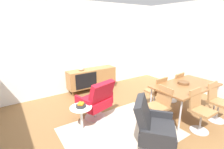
{
  "coord_description": "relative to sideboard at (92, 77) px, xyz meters",
  "views": [
    {
      "loc": [
        -1.96,
        -2.32,
        2.07
      ],
      "look_at": [
        0.12,
        0.78,
        0.95
      ],
      "focal_mm": 26.28,
      "sensor_mm": 36.0,
      "label": 1
    }
  ],
  "objects": [
    {
      "name": "armchair_black_shell",
      "position": [
        -0.44,
        -3.06,
        0.03
      ],
      "size": [
        0.91,
        0.91,
        0.95
      ],
      "color": "#262628",
      "rests_on": "ground_plane"
    },
    {
      "name": "area_rug",
      "position": [
        -0.56,
        -2.34,
        -0.44
      ],
      "size": [
        2.2,
        1.7,
        0.01
      ],
      "primitive_type": "cube",
      "color": "#B7AD99",
      "rests_on": "ground_plane"
    },
    {
      "name": "fruit_bowl",
      "position": [
        -1.18,
        -1.85,
        0.12
      ],
      "size": [
        0.2,
        0.2,
        0.11
      ],
      "color": "#262628",
      "rests_on": "side_table_round"
    },
    {
      "name": "side_table_round",
      "position": [
        -1.18,
        -1.85,
        -0.12
      ],
      "size": [
        0.44,
        0.44,
        0.52
      ],
      "color": "white",
      "rests_on": "ground_plane"
    },
    {
      "name": "dining_chair_back_left",
      "position": [
        0.8,
        -2.04,
        0.03
      ],
      "size": [
        0.4,
        0.43,
        0.86
      ],
      "color": "#9E7042",
      "rests_on": "ground_plane"
    },
    {
      "name": "lounge_chair_red",
      "position": [
        -0.72,
        -1.64,
        0.03
      ],
      "size": [
        0.82,
        0.78,
        0.95
      ],
      "color": "red",
      "rests_on": "ground_plane"
    },
    {
      "name": "dining_chair_near_window",
      "position": [
        0.26,
        -2.6,
        0.03
      ],
      "size": [
        0.45,
        0.42,
        0.86
      ],
      "color": "#9E7042",
      "rests_on": "ground_plane"
    },
    {
      "name": "sideboard",
      "position": [
        0.0,
        0.0,
        0.0
      ],
      "size": [
        1.6,
        0.45,
        0.72
      ],
      "color": "olive",
      "rests_on": "ground_plane"
    },
    {
      "name": "vase_cobalt",
      "position": [
        -0.35,
        0.0,
        0.35
      ],
      "size": [
        0.16,
        0.16,
        0.13
      ],
      "color": "beige",
      "rests_on": "sideboard"
    },
    {
      "name": "ground_plane",
      "position": [
        -0.33,
        -2.3,
        -0.44
      ],
      "size": [
        8.32,
        8.32,
        0.0
      ],
      "primitive_type": "plane",
      "color": "brown"
    },
    {
      "name": "wooden_bowl_on_table",
      "position": [
        1.14,
        -2.53,
        0.33
      ],
      "size": [
        0.26,
        0.26,
        0.06
      ],
      "primitive_type": "cylinder",
      "color": "brown",
      "rests_on": "dining_table"
    },
    {
      "name": "dining_chair_back_right",
      "position": [
        1.5,
        -2.04,
        0.03
      ],
      "size": [
        0.42,
        0.44,
        0.86
      ],
      "color": "#9E7042",
      "rests_on": "ground_plane"
    },
    {
      "name": "wall_right",
      "position": [
        2.87,
        -2.3,
        0.96
      ],
      "size": [
        0.12,
        5.6,
        2.8
      ],
      "primitive_type": "cube",
      "color": "white",
      "rests_on": "ground_plane"
    },
    {
      "name": "dining_chair_front_left",
      "position": [
        0.8,
        -3.15,
        0.03
      ],
      "size": [
        0.4,
        0.42,
        0.86
      ],
      "color": "#9E7042",
      "rests_on": "ground_plane"
    },
    {
      "name": "dining_chair_front_right",
      "position": [
        1.49,
        -3.15,
        0.03
      ],
      "size": [
        0.41,
        0.43,
        0.86
      ],
      "color": "#9E7042",
      "rests_on": "ground_plane"
    },
    {
      "name": "dining_table",
      "position": [
        1.15,
        -2.6,
        0.26
      ],
      "size": [
        1.6,
        0.9,
        0.74
      ],
      "color": "brown",
      "rests_on": "ground_plane"
    },
    {
      "name": "wall_back",
      "position": [
        -0.33,
        0.3,
        0.96
      ],
      "size": [
        6.8,
        0.12,
        2.8
      ],
      "primitive_type": "cube",
      "color": "white",
      "rests_on": "ground_plane"
    }
  ]
}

